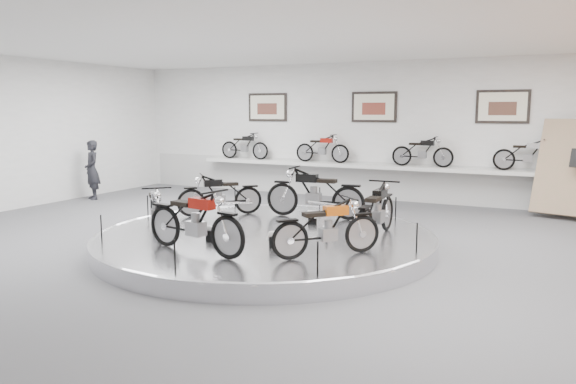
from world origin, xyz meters
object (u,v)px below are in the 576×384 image
at_px(bike_e, 195,221).
at_px(visitor, 92,170).
at_px(bike_b, 315,193).
at_px(bike_f, 327,227).
at_px(display_platform, 265,240).
at_px(bike_c, 220,194).
at_px(bike_d, 156,208).
at_px(bike_a, 377,210).
at_px(shelf, 370,166).

relative_size(bike_e, visitor, 1.04).
xyz_separation_m(bike_b, bike_f, (1.46, -2.88, -0.08)).
height_order(display_platform, visitor, visitor).
relative_size(bike_e, bike_f, 1.13).
distance_m(display_platform, bike_f, 2.12).
bearing_deg(bike_b, display_platform, 76.74).
relative_size(bike_c, bike_d, 1.02).
height_order(bike_b, bike_e, bike_b).
xyz_separation_m(bike_a, bike_f, (-0.32, -1.61, -0.04)).
distance_m(display_platform, visitor, 8.02).
bearing_deg(shelf, bike_f, -77.16).
bearing_deg(visitor, bike_f, 5.98).
xyz_separation_m(bike_a, bike_c, (-3.77, 0.61, -0.04)).
bearing_deg(bike_f, shelf, 54.97).
bearing_deg(bike_e, bike_b, 91.71).
xyz_separation_m(bike_e, bike_f, (2.02, 0.73, -0.06)).
relative_size(shelf, bike_c, 6.91).
height_order(bike_b, bike_f, bike_b).
relative_size(bike_c, bike_f, 1.00).
bearing_deg(shelf, bike_a, -70.95).
bearing_deg(bike_f, bike_d, 128.41).
height_order(bike_e, visitor, visitor).
height_order(bike_b, visitor, visitor).
distance_m(shelf, bike_b, 4.62).
height_order(bike_c, bike_e, bike_e).
relative_size(display_platform, bike_d, 4.11).
bearing_deg(display_platform, bike_e, -99.74).
relative_size(display_platform, bike_e, 3.53).
height_order(shelf, bike_f, bike_f).
bearing_deg(bike_d, bike_f, 42.15).
distance_m(bike_f, visitor, 9.99).
distance_m(shelf, bike_e, 8.22).
bearing_deg(visitor, shelf, 54.83).
distance_m(display_platform, bike_a, 2.20).
bearing_deg(shelf, bike_d, -104.69).
bearing_deg(bike_a, bike_f, 168.02).
xyz_separation_m(bike_b, bike_e, (-0.56, -3.61, -0.02)).
bearing_deg(bike_a, bike_b, 53.86).
height_order(bike_f, visitor, visitor).
bearing_deg(shelf, bike_b, -86.92).
bearing_deg(visitor, bike_a, 15.43).
bearing_deg(bike_c, visitor, -60.63).
height_order(bike_e, bike_f, bike_e).
distance_m(bike_b, visitor, 7.74).
bearing_deg(bike_b, visitor, -14.44).
bearing_deg(bike_f, bike_c, 99.35).
bearing_deg(bike_b, bike_c, 13.07).
relative_size(bike_a, bike_b, 0.92).
distance_m(display_platform, bike_d, 2.17).
bearing_deg(visitor, bike_b, 21.17).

